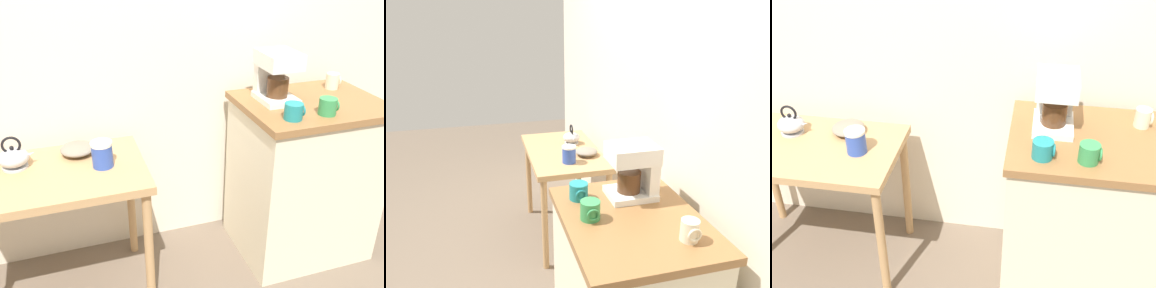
# 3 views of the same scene
# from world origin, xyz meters

# --- Properties ---
(ground_plane) EXTENTS (8.00, 8.00, 0.00)m
(ground_plane) POSITION_xyz_m (0.00, 0.00, 0.00)
(ground_plane) COLOR #6B5B4C
(back_wall) EXTENTS (4.40, 0.10, 2.80)m
(back_wall) POSITION_xyz_m (0.10, 0.40, 1.40)
(back_wall) COLOR beige
(back_wall) RESTS_ON ground_plane
(wooden_table) EXTENTS (0.90, 0.54, 0.74)m
(wooden_table) POSITION_xyz_m (-0.63, 0.00, 0.64)
(wooden_table) COLOR tan
(wooden_table) RESTS_ON ground_plane
(kitchen_counter) EXTENTS (0.74, 0.59, 0.93)m
(kitchen_counter) POSITION_xyz_m (0.73, -0.00, 0.47)
(kitchen_counter) COLOR beige
(kitchen_counter) RESTS_ON ground_plane
(bowl_stoneware) EXTENTS (0.17, 0.17, 0.05)m
(bowl_stoneware) POSITION_xyz_m (-0.47, 0.14, 0.77)
(bowl_stoneware) COLOR gray
(bowl_stoneware) RESTS_ON wooden_table
(teakettle) EXTENTS (0.17, 0.14, 0.16)m
(teakettle) POSITION_xyz_m (-0.76, 0.10, 0.79)
(teakettle) COLOR #B2B5BA
(teakettle) RESTS_ON wooden_table
(canister_enamel) EXTENTS (0.10, 0.10, 0.12)m
(canister_enamel) POSITION_xyz_m (-0.37, -0.01, 0.80)
(canister_enamel) COLOR #2D4CAD
(canister_enamel) RESTS_ON wooden_table
(coffee_maker) EXTENTS (0.18, 0.22, 0.26)m
(coffee_maker) POSITION_xyz_m (0.55, 0.09, 1.07)
(coffee_maker) COLOR white
(coffee_maker) RESTS_ON kitchen_counter
(mug_dark_teal) EXTENTS (0.10, 0.09, 0.08)m
(mug_dark_teal) POSITION_xyz_m (0.51, -0.18, 0.97)
(mug_dark_teal) COLOR teal
(mug_dark_teal) RESTS_ON kitchen_counter
(mug_tall_green) EXTENTS (0.09, 0.09, 0.08)m
(mug_tall_green) POSITION_xyz_m (0.70, -0.18, 0.97)
(mug_tall_green) COLOR #338C4C
(mug_tall_green) RESTS_ON kitchen_counter
(mug_small_cream) EXTENTS (0.08, 0.07, 0.09)m
(mug_small_cream) POSITION_xyz_m (0.95, 0.15, 0.97)
(mug_small_cream) COLOR beige
(mug_small_cream) RESTS_ON kitchen_counter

